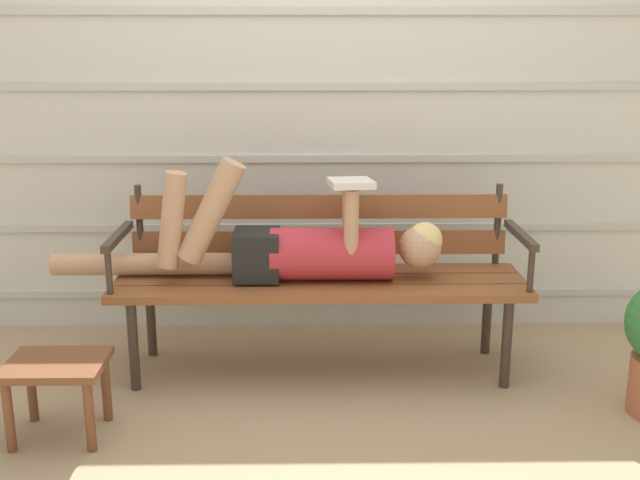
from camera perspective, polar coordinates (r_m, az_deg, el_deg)
The scene contains 5 objects.
ground_plane at distance 3.40m, azimuth 0.05°, elevation -10.91°, with size 12.00×12.00×0.00m, color tan.
house_siding at distance 3.88m, azimuth -0.14°, elevation 8.74°, with size 4.09×0.08×2.13m.
park_bench at distance 3.47m, azimuth -0.02°, elevation -1.99°, with size 1.82×0.50×0.82m.
reclining_person at distance 3.37m, azimuth -1.73°, elevation -0.47°, with size 1.74×0.27×0.56m.
footstool at distance 3.09m, azimuth -18.95°, elevation -9.54°, with size 0.37×0.30×0.31m.
Camera 1 is at (-0.05, -3.06, 1.48)m, focal length 43.10 mm.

